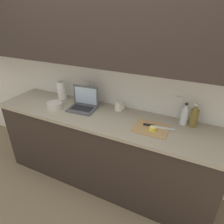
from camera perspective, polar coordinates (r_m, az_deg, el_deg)
name	(u,v)px	position (r m, az deg, el deg)	size (l,w,h in m)	color
ground_plane	(103,178)	(2.71, -2.47, -18.30)	(12.00, 12.00, 0.00)	#847056
wall_back	(111,50)	(2.14, -0.20, 17.18)	(5.20, 0.38, 2.60)	white
counter_unit	(101,148)	(2.41, -3.09, -10.33)	(2.56, 0.62, 0.91)	#332823
laptop	(84,104)	(2.31, -8.13, 2.41)	(0.33, 0.26, 0.25)	#515156
cutting_board	(151,128)	(1.96, 11.10, -4.61)	(0.33, 0.27, 0.01)	tan
knife	(153,126)	(1.98, 11.71, -3.87)	(0.30, 0.07, 0.02)	silver
lemon_half_cut	(153,128)	(1.92, 11.55, -4.62)	(0.07, 0.07, 0.04)	yellow
bottle_green_soda	(185,115)	(2.07, 20.05, -0.73)	(0.07, 0.07, 0.23)	silver
bottle_oil_tall	(194,116)	(2.07, 22.44, -1.08)	(0.08, 0.08, 0.24)	olive
measuring_cup	(119,106)	(2.25, 1.92, 1.67)	(0.11, 0.09, 0.10)	silver
bowl_white	(55,105)	(2.39, -16.05, 1.81)	(0.17, 0.17, 0.07)	beige
paper_towel_roll	(62,90)	(2.61, -14.17, 6.10)	(0.11, 0.11, 0.23)	white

